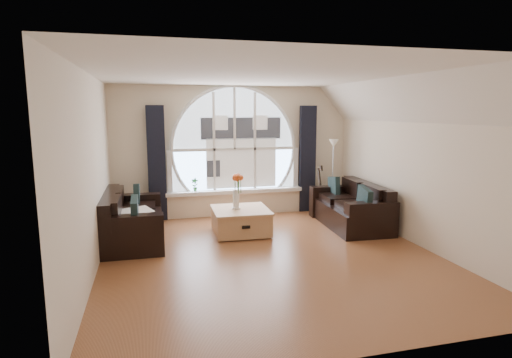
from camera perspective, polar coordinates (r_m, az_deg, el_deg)
name	(u,v)px	position (r m, az deg, el deg)	size (l,w,h in m)	color
ground	(271,256)	(6.48, 2.01, -10.46)	(5.00, 5.50, 0.01)	brown
ceiling	(272,75)	(6.12, 2.16, 14.06)	(5.00, 5.50, 0.01)	silver
wall_back	(234,151)	(8.81, -3.00, 3.81)	(5.00, 0.01, 2.70)	beige
wall_front	(363,212)	(3.65, 14.44, -4.32)	(5.00, 0.01, 2.70)	beige
wall_left	(91,175)	(5.96, -21.64, 0.53)	(0.01, 5.50, 2.70)	beige
wall_right	(419,163)	(7.27, 21.35, 2.02)	(0.01, 5.50, 2.70)	beige
attic_slope	(406,100)	(7.05, 19.82, 10.05)	(0.92, 5.50, 0.72)	silver
arched_window	(234,138)	(8.76, -2.98, 5.58)	(2.60, 0.06, 2.15)	silver
window_sill	(235,191)	(8.84, -2.82, -1.68)	(2.90, 0.22, 0.08)	white
window_frame	(235,138)	(8.73, -2.94, 5.57)	(2.76, 0.08, 2.15)	white
neighbor_house	(242,144)	(8.79, -1.99, 4.78)	(1.70, 0.02, 1.50)	silver
curtain_left	(157,164)	(8.55, -13.41, 2.05)	(0.35, 0.12, 2.30)	black
curtain_right	(307,159)	(9.17, 7.02, 2.71)	(0.35, 0.12, 2.30)	black
sofa_left	(134,218)	(7.38, -16.37, -5.13)	(0.94, 1.89, 0.84)	black
sofa_right	(350,205)	(8.20, 12.70, -3.54)	(0.93, 1.85, 0.82)	black
coffee_chest	(241,220)	(7.57, -2.09, -5.61)	(1.00, 1.00, 0.49)	tan
throw_blanket	(137,215)	(7.17, -15.98, -4.71)	(0.55, 0.55, 0.10)	silver
vase_flowers	(236,187)	(7.47, -2.74, -1.16)	(0.24, 0.24, 0.70)	white
floor_lamp	(333,177)	(8.97, 10.42, 0.23)	(0.24, 0.24, 1.60)	#B2B2B2
guitar	(319,189)	(9.03, 8.56, -1.41)	(0.36, 0.24, 1.06)	olive
potted_plant	(195,185)	(8.68, -8.35, -0.78)	(0.15, 0.10, 0.28)	#1E6023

